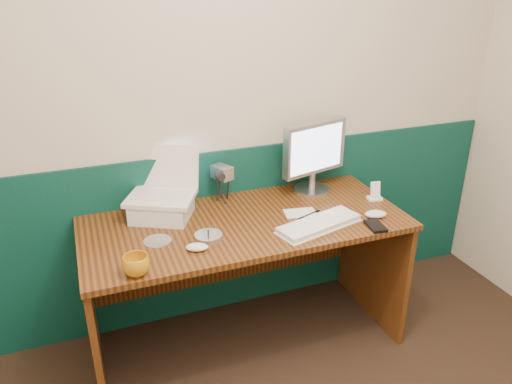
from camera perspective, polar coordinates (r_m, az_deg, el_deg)
name	(u,v)px	position (r m, az deg, el deg)	size (l,w,h in m)	color
back_wall	(214,105)	(2.62, -4.87, 9.85)	(3.50, 0.04, 2.50)	beige
wainscot	(219,234)	(2.89, -4.28, -4.77)	(3.48, 0.02, 1.00)	#073326
desk	(246,284)	(2.67, -1.15, -10.46)	(1.60, 0.70, 0.75)	#371D0A
laptop_riser	(162,208)	(2.54, -10.71, -1.86)	(0.28, 0.24, 0.10)	white
laptop	(159,175)	(2.47, -11.03, 1.95)	(0.32, 0.25, 0.27)	white
monitor	(313,158)	(2.75, 6.55, 3.93)	(0.40, 0.11, 0.40)	#ACACB1
keyboard	(319,225)	(2.44, 7.20, -3.73)	(0.43, 0.14, 0.02)	white
mouse_right	(376,214)	(2.58, 13.52, -2.47)	(0.11, 0.07, 0.04)	white
mouse_left	(197,247)	(2.24, -6.76, -6.27)	(0.10, 0.06, 0.03)	white
mug	(136,265)	(2.10, -13.54, -8.15)	(0.11, 0.11, 0.09)	orange
camcorder	(222,186)	(2.66, -3.86, 0.74)	(0.08, 0.12, 0.18)	#B3B3B8
cd_spindle	(208,237)	(2.32, -5.45, -5.13)	(0.13, 0.13, 0.03)	#B6BEC7
cd_loose_a	(157,241)	(2.35, -11.20, -5.47)	(0.13, 0.13, 0.00)	silver
pen	(309,215)	(2.55, 6.08, -2.57)	(0.01, 0.01, 0.15)	black
papers	(300,213)	(2.56, 5.08, -2.40)	(0.16, 0.11, 0.00)	white
dock	(374,198)	(2.78, 13.38, -0.70)	(0.07, 0.06, 0.01)	white
music_player	(375,190)	(2.76, 13.48, 0.27)	(0.05, 0.01, 0.09)	white
pda	(376,226)	(2.48, 13.50, -3.80)	(0.07, 0.12, 0.01)	black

